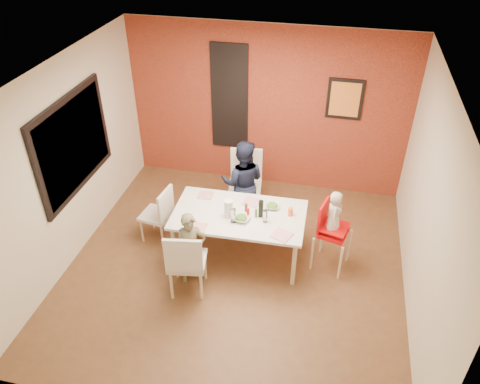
% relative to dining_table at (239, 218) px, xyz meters
% --- Properties ---
extents(ground, '(4.50, 4.50, 0.00)m').
position_rel_dining_table_xyz_m(ground, '(0.00, -0.24, -0.67)').
color(ground, brown).
rests_on(ground, ground).
extents(ceiling, '(4.50, 4.50, 0.02)m').
position_rel_dining_table_xyz_m(ceiling, '(0.00, -0.24, 2.03)').
color(ceiling, white).
rests_on(ceiling, wall_back).
extents(wall_back, '(4.50, 0.02, 2.70)m').
position_rel_dining_table_xyz_m(wall_back, '(0.00, 2.01, 0.68)').
color(wall_back, beige).
rests_on(wall_back, ground).
extents(wall_front, '(4.50, 0.02, 2.70)m').
position_rel_dining_table_xyz_m(wall_front, '(0.00, -2.49, 0.68)').
color(wall_front, beige).
rests_on(wall_front, ground).
extents(wall_left, '(0.02, 4.50, 2.70)m').
position_rel_dining_table_xyz_m(wall_left, '(-2.25, -0.24, 0.68)').
color(wall_left, beige).
rests_on(wall_left, ground).
extents(wall_right, '(0.02, 4.50, 2.70)m').
position_rel_dining_table_xyz_m(wall_right, '(2.25, -0.24, 0.68)').
color(wall_right, beige).
rests_on(wall_right, ground).
extents(brick_accent_wall, '(4.50, 0.02, 2.70)m').
position_rel_dining_table_xyz_m(brick_accent_wall, '(0.00, 1.99, 0.68)').
color(brick_accent_wall, maroon).
rests_on(brick_accent_wall, ground).
extents(picture_window_frame, '(0.05, 1.70, 1.30)m').
position_rel_dining_table_xyz_m(picture_window_frame, '(-2.22, -0.04, 0.88)').
color(picture_window_frame, black).
rests_on(picture_window_frame, wall_left).
extents(picture_window_pane, '(0.02, 1.55, 1.15)m').
position_rel_dining_table_xyz_m(picture_window_pane, '(-2.20, -0.04, 0.88)').
color(picture_window_pane, black).
rests_on(picture_window_pane, wall_left).
extents(glassblock_strip, '(0.55, 0.03, 1.70)m').
position_rel_dining_table_xyz_m(glassblock_strip, '(-0.60, 1.97, 0.83)').
color(glassblock_strip, silver).
rests_on(glassblock_strip, wall_back).
extents(glassblock_surround, '(0.60, 0.03, 1.76)m').
position_rel_dining_table_xyz_m(glassblock_surround, '(-0.60, 1.97, 0.83)').
color(glassblock_surround, black).
rests_on(glassblock_surround, wall_back).
extents(art_print_frame, '(0.54, 0.03, 0.64)m').
position_rel_dining_table_xyz_m(art_print_frame, '(1.20, 1.97, 0.98)').
color(art_print_frame, black).
rests_on(art_print_frame, wall_back).
extents(art_print_canvas, '(0.44, 0.01, 0.54)m').
position_rel_dining_table_xyz_m(art_print_canvas, '(1.20, 1.95, 0.98)').
color(art_print_canvas, orange).
rests_on(art_print_canvas, wall_back).
extents(dining_table, '(1.78, 1.02, 0.73)m').
position_rel_dining_table_xyz_m(dining_table, '(0.00, 0.00, 0.00)').
color(dining_table, white).
rests_on(dining_table, ground).
extents(chair_near, '(0.53, 0.53, 0.99)m').
position_rel_dining_table_xyz_m(chair_near, '(-0.48, -0.85, -0.11)').
color(chair_near, beige).
rests_on(chair_near, ground).
extents(chair_far, '(0.54, 0.54, 1.05)m').
position_rel_dining_table_xyz_m(chair_far, '(-0.14, 1.07, -0.08)').
color(chair_far, silver).
rests_on(chair_far, ground).
extents(chair_left, '(0.45, 0.45, 0.87)m').
position_rel_dining_table_xyz_m(chair_left, '(-1.18, 0.11, -0.18)').
color(chair_left, silver).
rests_on(chair_left, ground).
extents(high_chair, '(0.51, 0.51, 1.01)m').
position_rel_dining_table_xyz_m(high_chair, '(1.21, 0.09, -0.06)').
color(high_chair, red).
rests_on(high_chair, ground).
extents(child_near, '(0.45, 0.37, 1.06)m').
position_rel_dining_table_xyz_m(child_near, '(-0.49, -0.60, -0.14)').
color(child_near, '#615F45').
rests_on(child_near, ground).
extents(child_far, '(0.72, 0.59, 1.37)m').
position_rel_dining_table_xyz_m(child_far, '(-0.13, 0.82, 0.02)').
color(child_far, black).
rests_on(child_far, ground).
extents(toddler, '(0.20, 0.30, 0.61)m').
position_rel_dining_table_xyz_m(toddler, '(1.24, 0.08, 0.23)').
color(toddler, beige).
rests_on(toddler, high_chair).
extents(plate_near_left, '(0.20, 0.20, 0.01)m').
position_rel_dining_table_xyz_m(plate_near_left, '(-0.44, -0.40, 0.07)').
color(plate_near_left, white).
rests_on(plate_near_left, dining_table).
extents(plate_far_mid, '(0.25, 0.25, 0.01)m').
position_rel_dining_table_xyz_m(plate_far_mid, '(0.11, 0.29, 0.07)').
color(plate_far_mid, white).
rests_on(plate_far_mid, dining_table).
extents(plate_near_right, '(0.29, 0.29, 0.01)m').
position_rel_dining_table_xyz_m(plate_near_right, '(0.63, -0.32, 0.07)').
color(plate_near_right, white).
rests_on(plate_near_right, dining_table).
extents(plate_far_left, '(0.21, 0.21, 0.01)m').
position_rel_dining_table_xyz_m(plate_far_left, '(-0.55, 0.31, 0.07)').
color(plate_far_left, silver).
rests_on(plate_far_left, dining_table).
extents(salad_bowl_a, '(0.27, 0.27, 0.06)m').
position_rel_dining_table_xyz_m(salad_bowl_a, '(0.06, -0.12, 0.09)').
color(salad_bowl_a, white).
rests_on(salad_bowl_a, dining_table).
extents(salad_bowl_b, '(0.21, 0.21, 0.05)m').
position_rel_dining_table_xyz_m(salad_bowl_b, '(0.41, 0.23, 0.09)').
color(salad_bowl_b, silver).
rests_on(salad_bowl_b, dining_table).
extents(wine_bottle, '(0.07, 0.07, 0.25)m').
position_rel_dining_table_xyz_m(wine_bottle, '(0.29, 0.01, 0.19)').
color(wine_bottle, black).
rests_on(wine_bottle, dining_table).
extents(wine_glass_a, '(0.07, 0.07, 0.20)m').
position_rel_dining_table_xyz_m(wine_glass_a, '(-0.03, -0.18, 0.17)').
color(wine_glass_a, silver).
rests_on(wine_glass_a, dining_table).
extents(wine_glass_b, '(0.06, 0.06, 0.18)m').
position_rel_dining_table_xyz_m(wine_glass_b, '(0.37, -0.09, 0.15)').
color(wine_glass_b, white).
rests_on(wine_glass_b, dining_table).
extents(paper_towel_roll, '(0.11, 0.11, 0.25)m').
position_rel_dining_table_xyz_m(paper_towel_roll, '(-0.12, -0.08, 0.19)').
color(paper_towel_roll, white).
rests_on(paper_towel_roll, dining_table).
extents(condiment_red, '(0.04, 0.04, 0.14)m').
position_rel_dining_table_xyz_m(condiment_red, '(0.13, -0.04, 0.13)').
color(condiment_red, red).
rests_on(condiment_red, dining_table).
extents(condiment_green, '(0.03, 0.03, 0.13)m').
position_rel_dining_table_xyz_m(condiment_green, '(0.24, -0.02, 0.13)').
color(condiment_green, '#357828').
rests_on(condiment_green, dining_table).
extents(condiment_brown, '(0.04, 0.04, 0.15)m').
position_rel_dining_table_xyz_m(condiment_brown, '(0.09, 0.04, 0.14)').
color(condiment_brown, brown).
rests_on(condiment_brown, dining_table).
extents(sippy_cup, '(0.07, 0.07, 0.11)m').
position_rel_dining_table_xyz_m(sippy_cup, '(0.67, 0.12, 0.12)').
color(sippy_cup, orange).
rests_on(sippy_cup, dining_table).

